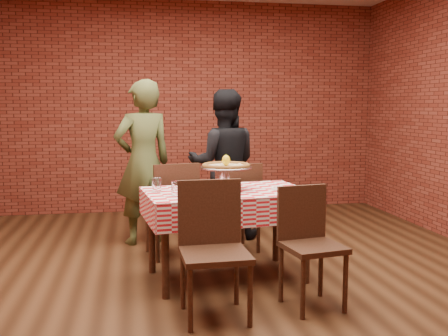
{
  "coord_description": "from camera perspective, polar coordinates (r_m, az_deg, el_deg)",
  "views": [
    {
      "loc": [
        -0.69,
        -4.11,
        1.46
      ],
      "look_at": [
        0.07,
        0.16,
        0.93
      ],
      "focal_mm": 40.77,
      "sensor_mm": 36.0,
      "label": 1
    }
  ],
  "objects": [
    {
      "name": "side_plate",
      "position": [
        4.33,
        6.35,
        -2.37
      ],
      "size": [
        0.18,
        0.18,
        0.01
      ],
      "primitive_type": "cylinder",
      "rotation": [
        0.0,
        0.0,
        0.12
      ],
      "color": "white",
      "rests_on": "tablecloth"
    },
    {
      "name": "table",
      "position": [
        4.36,
        0.31,
        -7.5
      ],
      "size": [
        1.43,
        0.96,
        0.75
      ],
      "primitive_type": "cube",
      "rotation": [
        0.0,
        0.0,
        0.12
      ],
      "color": "#422719",
      "rests_on": "ground"
    },
    {
      "name": "lemon",
      "position": [
        4.26,
        0.24,
        0.87
      ],
      "size": [
        0.07,
        0.07,
        0.09
      ],
      "primitive_type": "ellipsoid",
      "rotation": [
        0.0,
        0.0,
        0.0
      ],
      "color": "yellow",
      "rests_on": "pizza"
    },
    {
      "name": "tablecloth",
      "position": [
        4.3,
        0.31,
        -4.05
      ],
      "size": [
        1.47,
        1.0,
        0.23
      ],
      "primitive_type": null,
      "rotation": [
        0.0,
        0.0,
        0.12
      ],
      "color": "red",
      "rests_on": "table"
    },
    {
      "name": "diner_olive",
      "position": [
        5.46,
        -9.05,
        0.63
      ],
      "size": [
        0.74,
        0.61,
        1.74
      ],
      "primitive_type": "imported",
      "rotation": [
        0.0,
        0.0,
        3.5
      ],
      "color": "#454C25",
      "rests_on": "ground"
    },
    {
      "name": "water_glass_left",
      "position": [
        4.03,
        -5.39,
        -2.3
      ],
      "size": [
        0.08,
        0.08,
        0.12
      ],
      "primitive_type": "cylinder",
      "rotation": [
        0.0,
        0.0,
        0.12
      ],
      "color": "white",
      "rests_on": "tablecloth"
    },
    {
      "name": "sweetener_packet_a",
      "position": [
        4.35,
        8.07,
        -2.4
      ],
      "size": [
        0.06,
        0.06,
        0.0
      ],
      "primitive_type": "cube",
      "rotation": [
        0.0,
        0.0,
        0.57
      ],
      "color": "white",
      "rests_on": "tablecloth"
    },
    {
      "name": "water_glass_right",
      "position": [
        4.23,
        -7.55,
        -1.89
      ],
      "size": [
        0.08,
        0.08,
        0.12
      ],
      "primitive_type": "cylinder",
      "rotation": [
        0.0,
        0.0,
        0.12
      ],
      "color": "white",
      "rests_on": "tablecloth"
    },
    {
      "name": "pizza",
      "position": [
        4.27,
        0.24,
        0.19
      ],
      "size": [
        0.4,
        0.4,
        0.03
      ],
      "primitive_type": "cylinder",
      "rotation": [
        0.0,
        0.0,
        0.0
      ],
      "color": "beige",
      "rests_on": "pizza_stand"
    },
    {
      "name": "condiment_caddy",
      "position": [
        4.53,
        -0.21,
        -1.11
      ],
      "size": [
        0.13,
        0.12,
        0.14
      ],
      "primitive_type": "cube",
      "rotation": [
        0.0,
        0.0,
        0.54
      ],
      "color": "silver",
      "rests_on": "tablecloth"
    },
    {
      "name": "pizza_stand",
      "position": [
        4.28,
        0.24,
        -1.2
      ],
      "size": [
        0.44,
        0.44,
        0.2
      ],
      "primitive_type": null,
      "rotation": [
        0.0,
        0.0,
        0.0
      ],
      "color": "silver",
      "rests_on": "tablecloth"
    },
    {
      "name": "ground",
      "position": [
        4.41,
        -0.59,
        -12.41
      ],
      "size": [
        6.0,
        6.0,
        0.0
      ],
      "primitive_type": "plane",
      "color": "black",
      "rests_on": "ground"
    },
    {
      "name": "chair_near_left",
      "position": [
        3.53,
        -1.03,
        -9.37
      ],
      "size": [
        0.47,
        0.47,
        0.94
      ],
      "primitive_type": null,
      "rotation": [
        0.0,
        0.0,
        0.02
      ],
      "color": "#422719",
      "rests_on": "ground"
    },
    {
      "name": "chair_far_right",
      "position": [
        5.16,
        1.17,
        -4.34
      ],
      "size": [
        0.51,
        0.51,
        0.91
      ],
      "primitive_type": null,
      "rotation": [
        0.0,
        0.0,
        3.36
      ],
      "color": "#422719",
      "rests_on": "ground"
    },
    {
      "name": "chair_far_left",
      "position": [
        5.02,
        -5.96,
        -4.57
      ],
      "size": [
        0.53,
        0.53,
        0.93
      ],
      "primitive_type": null,
      "rotation": [
        0.0,
        0.0,
        3.36
      ],
      "color": "#422719",
      "rests_on": "ground"
    },
    {
      "name": "back_wall",
      "position": [
        7.14,
        -4.63,
        6.83
      ],
      "size": [
        5.5,
        0.0,
        5.5
      ],
      "primitive_type": "plane",
      "rotation": [
        1.57,
        0.0,
        0.0
      ],
      "color": "maroon",
      "rests_on": "ground"
    },
    {
      "name": "chair_near_right",
      "position": [
        3.77,
        9.95,
        -8.91
      ],
      "size": [
        0.46,
        0.46,
        0.88
      ],
      "primitive_type": null,
      "rotation": [
        0.0,
        0.0,
        0.17
      ],
      "color": "#422719",
      "rests_on": "ground"
    },
    {
      "name": "diner_black",
      "position": [
        5.65,
        -0.07,
        0.45
      ],
      "size": [
        0.88,
        0.73,
        1.65
      ],
      "primitive_type": "imported",
      "rotation": [
        0.0,
        0.0,
        2.99
      ],
      "color": "black",
      "rests_on": "ground"
    },
    {
      "name": "sweetener_packet_b",
      "position": [
        4.39,
        8.69,
        -2.33
      ],
      "size": [
        0.06,
        0.04,
        0.0
      ],
      "primitive_type": "cube",
      "rotation": [
        0.0,
        0.0,
        0.19
      ],
      "color": "white",
      "rests_on": "tablecloth"
    }
  ]
}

